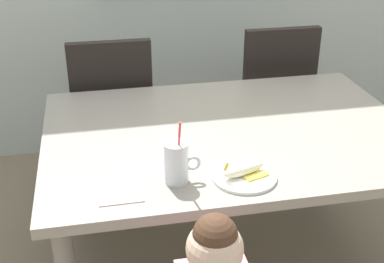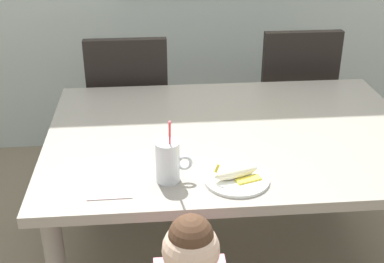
{
  "view_description": "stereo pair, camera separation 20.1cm",
  "coord_description": "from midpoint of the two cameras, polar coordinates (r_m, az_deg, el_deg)",
  "views": [
    {
      "loc": [
        -0.54,
        -1.87,
        1.69
      ],
      "look_at": [
        -0.18,
        -0.11,
        0.8
      ],
      "focal_mm": 48.36,
      "sensor_mm": 36.0,
      "label": 1
    },
    {
      "loc": [
        -0.34,
        -1.9,
        1.69
      ],
      "look_at": [
        -0.18,
        -0.11,
        0.8
      ],
      "focal_mm": 48.36,
      "sensor_mm": 36.0,
      "label": 2
    }
  ],
  "objects": [
    {
      "name": "dining_table",
      "position": [
        2.2,
        7.13,
        -1.93
      ],
      "size": [
        1.54,
        1.09,
        0.74
      ],
      "color": "gray",
      "rests_on": "ground"
    },
    {
      "name": "snack_plate",
      "position": [
        1.82,
        8.1,
        -5.32
      ],
      "size": [
        0.23,
        0.23,
        0.01
      ],
      "primitive_type": "cylinder",
      "color": "white",
      "rests_on": "dining_table"
    },
    {
      "name": "dining_chair_left",
      "position": [
        2.87,
        -4.92,
        2.7
      ],
      "size": [
        0.44,
        0.44,
        0.96
      ],
      "rotation": [
        0.0,
        0.0,
        3.14
      ],
      "color": "black",
      "rests_on": "ground"
    },
    {
      "name": "milk_cup",
      "position": [
        1.77,
        0.59,
        -3.67
      ],
      "size": [
        0.13,
        0.09,
        0.25
      ],
      "color": "silver",
      "rests_on": "dining_table"
    },
    {
      "name": "peeled_banana",
      "position": [
        1.81,
        8.16,
        -4.59
      ],
      "size": [
        0.18,
        0.12,
        0.07
      ],
      "rotation": [
        0.0,
        0.0,
        0.32
      ],
      "color": "#F4EAC6",
      "rests_on": "snack_plate"
    },
    {
      "name": "paper_napkin",
      "position": [
        1.78,
        -5.8,
        -6.2
      ],
      "size": [
        0.15,
        0.15,
        0.0
      ],
      "primitive_type": "cube",
      "rotation": [
        0.0,
        0.0,
        0.01
      ],
      "color": "silver",
      "rests_on": "dining_table"
    },
    {
      "name": "dining_chair_right",
      "position": [
        3.06,
        12.8,
        3.7
      ],
      "size": [
        0.44,
        0.44,
        0.96
      ],
      "rotation": [
        0.0,
        0.0,
        3.14
      ],
      "color": "black",
      "rests_on": "ground"
    }
  ]
}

